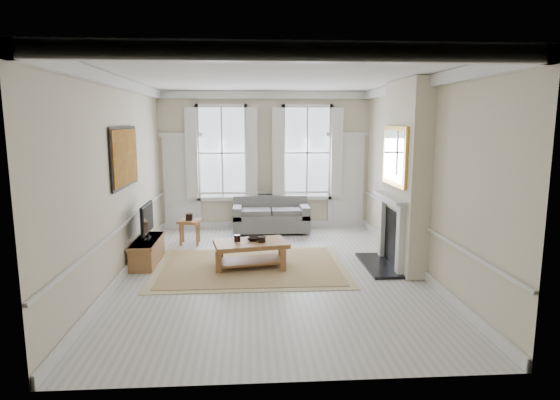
{
  "coord_description": "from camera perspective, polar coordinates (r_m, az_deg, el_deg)",
  "views": [
    {
      "loc": [
        -0.39,
        -8.04,
        2.66
      ],
      "look_at": [
        0.16,
        0.35,
        1.25
      ],
      "focal_mm": 30.0,
      "sensor_mm": 36.0,
      "label": 1
    }
  ],
  "objects": [
    {
      "name": "floor",
      "position": [
        8.48,
        -0.96,
        -8.77
      ],
      "size": [
        7.2,
        7.2,
        0.0
      ],
      "primitive_type": "plane",
      "color": "#B7B5AD",
      "rests_on": "ground"
    },
    {
      "name": "ceiling",
      "position": [
        8.08,
        -1.03,
        14.78
      ],
      "size": [
        7.2,
        7.2,
        0.0
      ],
      "primitive_type": "plane",
      "rotation": [
        3.14,
        0.0,
        0.0
      ],
      "color": "white",
      "rests_on": "back_wall"
    },
    {
      "name": "back_wall",
      "position": [
        11.68,
        -1.87,
        4.81
      ],
      "size": [
        5.2,
        0.0,
        5.2
      ],
      "primitive_type": "plane",
      "rotation": [
        1.57,
        0.0,
        0.0
      ],
      "color": "beige",
      "rests_on": "floor"
    },
    {
      "name": "left_wall",
      "position": [
        8.39,
        -19.04,
        2.43
      ],
      "size": [
        0.0,
        7.2,
        7.2
      ],
      "primitive_type": "plane",
      "rotation": [
        1.57,
        0.0,
        1.57
      ],
      "color": "beige",
      "rests_on": "floor"
    },
    {
      "name": "right_wall",
      "position": [
        8.63,
        16.53,
        2.74
      ],
      "size": [
        0.0,
        7.2,
        7.2
      ],
      "primitive_type": "plane",
      "rotation": [
        1.57,
        0.0,
        -1.57
      ],
      "color": "beige",
      "rests_on": "floor"
    },
    {
      "name": "window_left",
      "position": [
        11.63,
        -7.07,
        5.71
      ],
      "size": [
        1.26,
        0.2,
        2.2
      ],
      "primitive_type": null,
      "color": "#B2BCC6",
      "rests_on": "back_wall"
    },
    {
      "name": "window_right",
      "position": [
        11.7,
        3.3,
        5.79
      ],
      "size": [
        1.26,
        0.2,
        2.2
      ],
      "primitive_type": null,
      "color": "#B2BCC6",
      "rests_on": "back_wall"
    },
    {
      "name": "door_left",
      "position": [
        11.81,
        -11.84,
        1.98
      ],
      "size": [
        0.9,
        0.08,
        2.3
      ],
      "primitive_type": "cube",
      "color": "silver",
      "rests_on": "floor"
    },
    {
      "name": "door_right",
      "position": [
        11.95,
        8.03,
        2.17
      ],
      "size": [
        0.9,
        0.08,
        2.3
      ],
      "primitive_type": "cube",
      "color": "silver",
      "rests_on": "floor"
    },
    {
      "name": "painting",
      "position": [
        8.64,
        -18.4,
        4.99
      ],
      "size": [
        0.05,
        1.66,
        1.06
      ],
      "primitive_type": "cube",
      "color": "#A2711B",
      "rests_on": "left_wall"
    },
    {
      "name": "chimney_breast",
      "position": [
        8.76,
        15.01,
        2.91
      ],
      "size": [
        0.35,
        1.7,
        3.38
      ],
      "primitive_type": "cube",
      "color": "beige",
      "rests_on": "floor"
    },
    {
      "name": "hearth",
      "position": [
        8.97,
        11.95,
        -7.76
      ],
      "size": [
        0.55,
        1.5,
        0.05
      ],
      "primitive_type": "cube",
      "color": "black",
      "rests_on": "floor"
    },
    {
      "name": "fireplace",
      "position": [
        8.85,
        13.35,
        -3.32
      ],
      "size": [
        0.21,
        1.45,
        1.33
      ],
      "color": "silver",
      "rests_on": "floor"
    },
    {
      "name": "mirror",
      "position": [
        8.66,
        13.76,
        5.21
      ],
      "size": [
        0.06,
        1.26,
        1.06
      ],
      "primitive_type": "cube",
      "color": "gold",
      "rests_on": "chimney_breast"
    },
    {
      "name": "sofa",
      "position": [
        11.39,
        -1.12,
        -2.14
      ],
      "size": [
        1.82,
        0.88,
        0.85
      ],
      "color": "slate",
      "rests_on": "floor"
    },
    {
      "name": "side_table",
      "position": [
        10.46,
        -10.96,
        -3.0
      ],
      "size": [
        0.53,
        0.53,
        0.53
      ],
      "rotation": [
        0.0,
        0.0,
        -0.26
      ],
      "color": "brown",
      "rests_on": "floor"
    },
    {
      "name": "rug",
      "position": [
        8.74,
        -3.55,
        -8.13
      ],
      "size": [
        3.5,
        2.6,
        0.02
      ],
      "primitive_type": "cube",
      "color": "#9F7852",
      "rests_on": "floor"
    },
    {
      "name": "coffee_table",
      "position": [
        8.63,
        -3.58,
        -5.62
      ],
      "size": [
        1.43,
        0.99,
        0.49
      ],
      "rotation": [
        0.0,
        0.0,
        0.19
      ],
      "color": "brown",
      "rests_on": "rug"
    },
    {
      "name": "ceramic_pot_a",
      "position": [
        8.64,
        -5.25,
        -4.65
      ],
      "size": [
        0.12,
        0.12,
        0.12
      ],
      "primitive_type": "cylinder",
      "color": "black",
      "rests_on": "coffee_table"
    },
    {
      "name": "ceramic_pot_b",
      "position": [
        8.55,
        -2.24,
        -4.83
      ],
      "size": [
        0.14,
        0.14,
        0.1
      ],
      "primitive_type": "cylinder",
      "color": "black",
      "rests_on": "coffee_table"
    },
    {
      "name": "bowl",
      "position": [
        8.7,
        -3.26,
        -4.72
      ],
      "size": [
        0.31,
        0.31,
        0.06
      ],
      "primitive_type": "imported",
      "rotation": [
        0.0,
        0.0,
        -0.21
      ],
      "color": "black",
      "rests_on": "coffee_table"
    },
    {
      "name": "tv_stand",
      "position": [
        9.28,
        -15.86,
        -6.02
      ],
      "size": [
        0.42,
        1.3,
        0.46
      ],
      "primitive_type": "cube",
      "color": "brown",
      "rests_on": "floor"
    },
    {
      "name": "tv",
      "position": [
        9.13,
        -15.9,
        -2.23
      ],
      "size": [
        0.08,
        0.9,
        0.68
      ],
      "color": "black",
      "rests_on": "tv_stand"
    }
  ]
}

